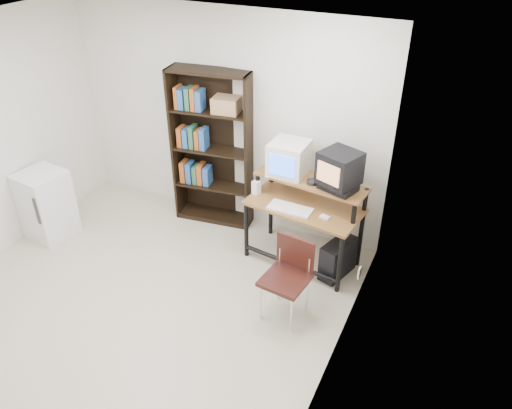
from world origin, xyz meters
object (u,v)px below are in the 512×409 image
at_px(school_chair, 289,271).
at_px(bookshelf, 213,147).
at_px(pc_tower, 338,258).
at_px(mini_fridge, 46,204).
at_px(crt_monitor, 289,158).
at_px(computer_desk, 305,208).
at_px(crt_tv, 340,168).

bearing_deg(school_chair, bookshelf, 147.73).
bearing_deg(bookshelf, school_chair, -46.76).
xyz_separation_m(pc_tower, mini_fridge, (-3.41, -0.74, 0.21)).
height_order(crt_monitor, bookshelf, bookshelf).
relative_size(computer_desk, crt_monitor, 3.22).
bearing_deg(mini_fridge, school_chair, 7.30).
bearing_deg(bookshelf, mini_fridge, -151.29).
bearing_deg(bookshelf, crt_monitor, -18.47).
relative_size(crt_tv, mini_fridge, 0.56).
height_order(computer_desk, crt_monitor, crt_monitor).
distance_m(pc_tower, bookshelf, 1.99).
distance_m(computer_desk, school_chair, 0.89).
height_order(school_chair, mini_fridge, mini_fridge).
bearing_deg(bookshelf, crt_tv, -18.31).
bearing_deg(school_chair, mini_fridge, -173.45).
distance_m(crt_monitor, pc_tower, 1.21).
bearing_deg(crt_tv, mini_fridge, -144.15).
bearing_deg(crt_monitor, mini_fridge, -159.50).
distance_m(computer_desk, bookshelf, 1.42).
relative_size(pc_tower, school_chair, 0.54).
distance_m(crt_monitor, bookshelf, 1.09).
bearing_deg(crt_monitor, pc_tower, -19.31).
xyz_separation_m(bookshelf, mini_fridge, (-1.64, -1.20, -0.57)).
bearing_deg(pc_tower, crt_tv, 146.75).
bearing_deg(pc_tower, mini_fridge, -150.49).
height_order(crt_monitor, mini_fridge, crt_monitor).
height_order(pc_tower, mini_fridge, mini_fridge).
height_order(computer_desk, school_chair, computer_desk).
bearing_deg(mini_fridge, crt_tv, 22.76).
height_order(computer_desk, mini_fridge, computer_desk).
bearing_deg(mini_fridge, computer_desk, 23.36).
bearing_deg(crt_monitor, bookshelf, 169.33).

